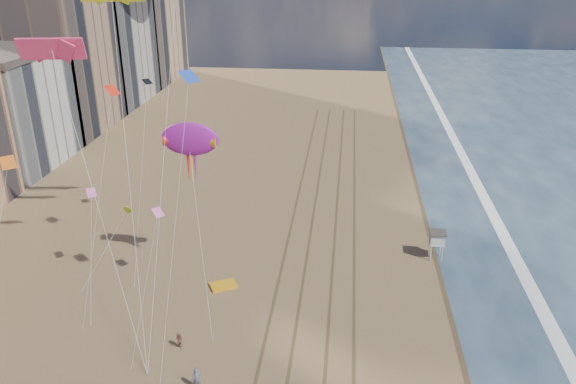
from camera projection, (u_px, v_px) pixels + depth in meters
The scene contains 10 objects.
wet_sand at pixel (463, 226), 66.26m from camera, with size 260.00×260.00×0.00m, color #42301E.
foam at pixel (500, 227), 65.84m from camera, with size 260.00×260.00×0.00m, color white.
tracks at pixel (319, 261), 58.79m from camera, with size 7.68×120.00×0.01m.
buildings at pixel (36, 59), 90.61m from camera, with size 34.72×131.35×29.00m.
lifeguard_stand at pixel (437, 238), 58.33m from camera, with size 1.73×1.73×3.12m.
grounded_kite at pixel (223, 285), 54.29m from camera, with size 2.48×1.58×0.28m, color orange.
show_kite at pixel (190, 139), 49.72m from camera, with size 4.83×5.02×17.54m.
kite_flyer_a at pixel (197, 379), 41.35m from camera, with size 0.70×0.46×1.91m, color slate.
kite_flyer_b at pixel (179, 341), 45.66m from camera, with size 0.74×0.58×1.52m, color #93524B.
small_kites at pixel (116, 139), 48.13m from camera, with size 16.88×17.78×18.09m.
Camera 1 is at (4.86, -21.03, 30.17)m, focal length 35.00 mm.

